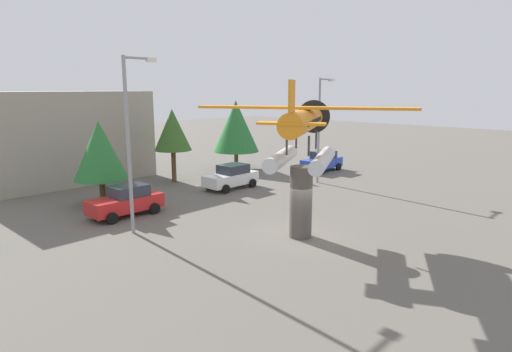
# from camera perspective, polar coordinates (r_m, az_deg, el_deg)

# --- Properties ---
(ground_plane) EXTENTS (140.00, 140.00, 0.00)m
(ground_plane) POSITION_cam_1_polar(r_m,az_deg,el_deg) (21.85, 5.80, -7.88)
(ground_plane) COLOR #605B54
(display_pedestal) EXTENTS (1.10, 1.10, 3.53)m
(display_pedestal) POSITION_cam_1_polar(r_m,az_deg,el_deg) (21.34, 5.89, -3.41)
(display_pedestal) COLOR #4C4742
(display_pedestal) RESTS_ON ground
(floatplane_monument) EXTENTS (7.11, 9.72, 4.00)m
(floatplane_monument) POSITION_cam_1_polar(r_m,az_deg,el_deg) (20.86, 6.14, 5.85)
(floatplane_monument) COLOR silver
(floatplane_monument) RESTS_ON display_pedestal
(car_mid_red) EXTENTS (4.20, 2.02, 1.76)m
(car_mid_red) POSITION_cam_1_polar(r_m,az_deg,el_deg) (26.11, -16.62, -3.10)
(car_mid_red) COLOR red
(car_mid_red) RESTS_ON ground
(car_far_white) EXTENTS (4.20, 2.02, 1.76)m
(car_far_white) POSITION_cam_1_polar(r_m,az_deg,el_deg) (31.88, -3.23, -0.07)
(car_far_white) COLOR white
(car_far_white) RESTS_ON ground
(car_distant_blue) EXTENTS (4.20, 2.02, 1.76)m
(car_distant_blue) POSITION_cam_1_polar(r_m,az_deg,el_deg) (39.11, 8.65, 1.93)
(car_distant_blue) COLOR #2847B7
(car_distant_blue) RESTS_ON ground
(streetlight_primary) EXTENTS (1.84, 0.28, 8.73)m
(streetlight_primary) POSITION_cam_1_polar(r_m,az_deg,el_deg) (22.22, -16.03, 5.32)
(streetlight_primary) COLOR gray
(streetlight_primary) RESTS_ON ground
(streetlight_secondary) EXTENTS (1.84, 0.28, 7.99)m
(streetlight_secondary) POSITION_cam_1_polar(r_m,az_deg,el_deg) (33.86, 8.42, 6.90)
(streetlight_secondary) COLOR gray
(streetlight_secondary) RESTS_ON ground
(storefront_building) EXTENTS (12.62, 6.81, 6.99)m
(storefront_building) POSITION_cam_1_polar(r_m,az_deg,el_deg) (37.52, -24.10, 4.71)
(storefront_building) COLOR #9E9384
(storefront_building) RESTS_ON ground
(tree_east) EXTENTS (3.28, 3.28, 5.28)m
(tree_east) POSITION_cam_1_polar(r_m,az_deg,el_deg) (28.59, -19.76, 3.17)
(tree_east) COLOR brown
(tree_east) RESTS_ON ground
(tree_center_back) EXTENTS (2.86, 2.86, 5.68)m
(tree_center_back) POSITION_cam_1_polar(r_m,az_deg,el_deg) (34.28, -10.86, 5.90)
(tree_center_back) COLOR brown
(tree_center_back) RESTS_ON ground
(tree_far_east) EXTENTS (4.10, 4.10, 6.18)m
(tree_far_east) POSITION_cam_1_polar(r_m,az_deg,el_deg) (39.29, -2.64, 6.52)
(tree_far_east) COLOR brown
(tree_far_east) RESTS_ON ground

